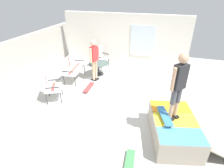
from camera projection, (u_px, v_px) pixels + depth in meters
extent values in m
cube|color=beige|center=(110.00, 110.00, 5.95)|extent=(12.00, 12.00, 0.10)
cube|color=#ADA89E|center=(5.00, 69.00, 6.51)|extent=(9.00, 0.20, 1.83)
cube|color=white|center=(124.00, 41.00, 8.65)|extent=(0.20, 6.00, 2.51)
cube|color=silver|center=(142.00, 41.00, 8.28)|extent=(0.03, 1.10, 1.40)
cube|color=gray|center=(173.00, 129.00, 4.65)|extent=(1.91, 1.45, 0.60)
cube|color=#4C99D8|center=(182.00, 136.00, 4.00)|extent=(0.78, 1.14, 0.01)
cube|color=yellow|center=(175.00, 120.00, 4.50)|extent=(0.78, 1.14, 0.01)
cube|color=orange|center=(170.00, 106.00, 5.00)|extent=(0.78, 1.14, 0.01)
cylinder|color=#B2B2B7|center=(155.00, 120.00, 4.54)|extent=(1.60, 0.44, 0.05)
cube|color=gray|center=(209.00, 131.00, 4.62)|extent=(1.82, 1.23, 0.50)
cylinder|color=#38383D|center=(75.00, 82.00, 7.15)|extent=(0.04, 0.04, 0.44)
cylinder|color=#38383D|center=(85.00, 70.00, 8.16)|extent=(0.04, 0.04, 0.44)
cylinder|color=#38383D|center=(64.00, 81.00, 7.23)|extent=(0.04, 0.04, 0.44)
cylinder|color=#38383D|center=(75.00, 69.00, 8.24)|extent=(0.04, 0.04, 0.44)
cube|color=silver|center=(74.00, 69.00, 7.57)|extent=(1.30, 0.68, 0.08)
cube|color=#B74738|center=(74.00, 68.00, 7.55)|extent=(1.21, 0.23, 0.00)
cube|color=silver|center=(68.00, 62.00, 7.47)|extent=(1.25, 0.21, 0.50)
cube|color=#B74738|center=(68.00, 62.00, 7.47)|extent=(0.11, 0.09, 0.46)
cube|color=#38383D|center=(68.00, 72.00, 6.97)|extent=(0.09, 0.47, 0.04)
cube|color=#38383D|center=(79.00, 61.00, 8.02)|extent=(0.09, 0.47, 0.04)
cylinder|color=#38383D|center=(101.00, 66.00, 8.58)|extent=(0.04, 0.04, 0.44)
cylinder|color=#38383D|center=(109.00, 63.00, 8.94)|extent=(0.04, 0.04, 0.44)
cylinder|color=#38383D|center=(94.00, 63.00, 8.85)|extent=(0.04, 0.04, 0.44)
cylinder|color=#38383D|center=(102.00, 60.00, 9.21)|extent=(0.04, 0.04, 0.44)
cube|color=silver|center=(101.00, 58.00, 8.77)|extent=(0.79, 0.75, 0.08)
cube|color=#B74738|center=(101.00, 57.00, 8.75)|extent=(0.57, 0.32, 0.00)
cube|color=silver|center=(98.00, 51.00, 8.77)|extent=(0.60, 0.32, 0.50)
cube|color=#B74738|center=(98.00, 51.00, 8.77)|extent=(0.13, 0.12, 0.46)
cube|color=#38383D|center=(97.00, 56.00, 8.50)|extent=(0.23, 0.45, 0.04)
cube|color=#38383D|center=(105.00, 53.00, 8.89)|extent=(0.23, 0.45, 0.04)
cylinder|color=#38383D|center=(61.00, 98.00, 6.11)|extent=(0.04, 0.04, 0.44)
cylinder|color=#38383D|center=(62.00, 90.00, 6.58)|extent=(0.04, 0.04, 0.44)
cylinder|color=#38383D|center=(47.00, 99.00, 6.03)|extent=(0.04, 0.04, 0.44)
cylinder|color=#38383D|center=(49.00, 91.00, 6.50)|extent=(0.04, 0.04, 0.44)
cube|color=silver|center=(53.00, 88.00, 6.18)|extent=(0.80, 0.77, 0.08)
cube|color=#B74738|center=(53.00, 87.00, 6.16)|extent=(0.56, 0.36, 0.00)
cube|color=silver|center=(45.00, 81.00, 6.01)|extent=(0.59, 0.36, 0.50)
cube|color=#B74738|center=(45.00, 81.00, 6.01)|extent=(0.13, 0.12, 0.46)
cube|color=#38383D|center=(52.00, 88.00, 5.86)|extent=(0.25, 0.44, 0.04)
cube|color=#38383D|center=(54.00, 80.00, 6.36)|extent=(0.25, 0.44, 0.04)
cylinder|color=#38383D|center=(99.00, 69.00, 8.10)|extent=(0.06, 0.06, 0.55)
cylinder|color=#38383D|center=(99.00, 74.00, 8.22)|extent=(0.44, 0.44, 0.03)
cylinder|color=#425651|center=(98.00, 63.00, 7.96)|extent=(0.90, 0.90, 0.02)
cube|color=black|center=(94.00, 80.00, 7.71)|extent=(0.17, 0.26, 0.05)
cylinder|color=beige|center=(94.00, 75.00, 7.60)|extent=(0.10, 0.10, 0.41)
cylinder|color=tan|center=(93.00, 66.00, 7.40)|extent=(0.13, 0.13, 0.41)
cube|color=black|center=(96.00, 78.00, 7.83)|extent=(0.17, 0.26, 0.05)
cylinder|color=beige|center=(96.00, 74.00, 7.72)|extent=(0.10, 0.10, 0.41)
cylinder|color=tan|center=(96.00, 65.00, 7.53)|extent=(0.13, 0.13, 0.41)
cube|color=red|center=(94.00, 54.00, 7.22)|extent=(0.36, 0.26, 0.61)
sphere|color=beige|center=(93.00, 43.00, 7.01)|extent=(0.23, 0.23, 0.23)
cylinder|color=beige|center=(91.00, 56.00, 7.08)|extent=(0.08, 0.08, 0.58)
cylinder|color=beige|center=(97.00, 53.00, 7.38)|extent=(0.08, 0.08, 0.58)
cube|color=black|center=(170.00, 118.00, 4.52)|extent=(0.24, 0.25, 0.05)
cylinder|color=tan|center=(171.00, 110.00, 4.42)|extent=(0.10, 0.10, 0.40)
cylinder|color=#4C4C51|center=(174.00, 97.00, 4.22)|extent=(0.13, 0.13, 0.40)
cube|color=black|center=(174.00, 115.00, 4.60)|extent=(0.24, 0.25, 0.05)
cylinder|color=tan|center=(176.00, 108.00, 4.49)|extent=(0.10, 0.10, 0.40)
cylinder|color=#4C4C51|center=(179.00, 95.00, 4.30)|extent=(0.13, 0.13, 0.40)
cube|color=#262628|center=(180.00, 77.00, 4.02)|extent=(0.36, 0.35, 0.59)
sphere|color=tan|center=(184.00, 58.00, 3.81)|extent=(0.23, 0.23, 0.23)
cylinder|color=tan|center=(173.00, 80.00, 3.95)|extent=(0.08, 0.08, 0.56)
cylinder|color=tan|center=(186.00, 76.00, 4.12)|extent=(0.08, 0.08, 0.56)
cube|color=#B23838|center=(89.00, 87.00, 7.02)|extent=(0.81, 0.23, 0.02)
cylinder|color=silver|center=(93.00, 85.00, 7.27)|extent=(0.06, 0.03, 0.06)
cylinder|color=silver|center=(90.00, 85.00, 7.31)|extent=(0.06, 0.03, 0.06)
cylinder|color=silver|center=(88.00, 92.00, 6.79)|extent=(0.06, 0.03, 0.06)
cylinder|color=silver|center=(84.00, 92.00, 6.83)|extent=(0.06, 0.03, 0.06)
cube|color=#3F8C4C|center=(129.00, 164.00, 3.97)|extent=(0.81, 0.27, 0.02)
cylinder|color=#333333|center=(134.00, 156.00, 4.23)|extent=(0.06, 0.03, 0.06)
cylinder|color=#333333|center=(127.00, 155.00, 4.26)|extent=(0.06, 0.03, 0.06)
cube|color=#3372B2|center=(165.00, 115.00, 4.49)|extent=(0.82, 0.46, 0.01)
cylinder|color=silver|center=(164.00, 111.00, 4.77)|extent=(0.06, 0.05, 0.06)
cylinder|color=silver|center=(158.00, 111.00, 4.76)|extent=(0.06, 0.05, 0.06)
cylinder|color=silver|center=(171.00, 125.00, 4.28)|extent=(0.06, 0.05, 0.06)
cylinder|color=silver|center=(165.00, 125.00, 4.27)|extent=(0.06, 0.05, 0.06)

